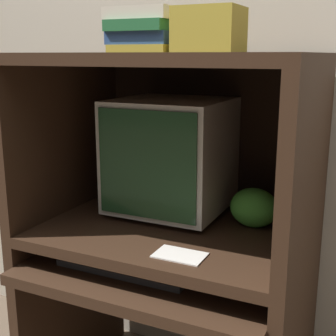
{
  "coord_description": "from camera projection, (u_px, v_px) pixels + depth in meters",
  "views": [
    {
      "loc": [
        0.64,
        -1.04,
        1.31
      ],
      "look_at": [
        -0.02,
        0.34,
        0.94
      ],
      "focal_mm": 50.0,
      "sensor_mm": 36.0,
      "label": 1
    }
  ],
  "objects": [
    {
      "name": "book_stack",
      "position": [
        144.0,
        30.0,
        1.55
      ],
      "size": [
        0.23,
        0.17,
        0.15
      ],
      "color": "gold",
      "rests_on": "hutch_upper"
    },
    {
      "name": "storage_box",
      "position": [
        209.0,
        30.0,
        1.44
      ],
      "size": [
        0.2,
        0.17,
        0.14
      ],
      "color": "gold",
      "rests_on": "hutch_upper"
    },
    {
      "name": "crt_monitor",
      "position": [
        171.0,
        155.0,
        1.69
      ],
      "size": [
        0.39,
        0.39,
        0.41
      ],
      "color": "beige",
      "rests_on": "desk_monitor_shelf"
    },
    {
      "name": "snack_bag",
      "position": [
        254.0,
        208.0,
        1.57
      ],
      "size": [
        0.16,
        0.12,
        0.13
      ],
      "color": "green",
      "rests_on": "desk_monitor_shelf"
    },
    {
      "name": "desk_base",
      "position": [
        167.0,
        321.0,
        1.65
      ],
      "size": [
        0.91,
        0.73,
        0.64
      ],
      "color": "#382316",
      "rests_on": "ground_plane"
    },
    {
      "name": "keyboard",
      "position": [
        128.0,
        264.0,
        1.5
      ],
      "size": [
        0.44,
        0.17,
        0.03
      ],
      "color": "#2D2D30",
      "rests_on": "desk_base"
    },
    {
      "name": "paper_card",
      "position": [
        180.0,
        255.0,
        1.35
      ],
      "size": [
        0.15,
        0.1,
        0.0
      ],
      "color": "white",
      "rests_on": "desk_monitor_shelf"
    },
    {
      "name": "mouse",
      "position": [
        213.0,
        281.0,
        1.38
      ],
      "size": [
        0.08,
        0.05,
        0.03
      ],
      "color": "black",
      "rests_on": "desk_base"
    },
    {
      "name": "hutch_upper",
      "position": [
        177.0,
        112.0,
        1.55
      ],
      "size": [
        0.91,
        0.67,
        0.57
      ],
      "color": "#382316",
      "rests_on": "desk_monitor_shelf"
    },
    {
      "name": "wall_back",
      "position": [
        216.0,
        57.0,
        1.82
      ],
      "size": [
        6.0,
        0.06,
        2.6
      ],
      "color": "beige",
      "rests_on": "ground_plane"
    },
    {
      "name": "desk_monitor_shelf",
      "position": [
        173.0,
        231.0,
        1.61
      ],
      "size": [
        0.91,
        0.67,
        0.1
      ],
      "color": "#382316",
      "rests_on": "desk_base"
    }
  ]
}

